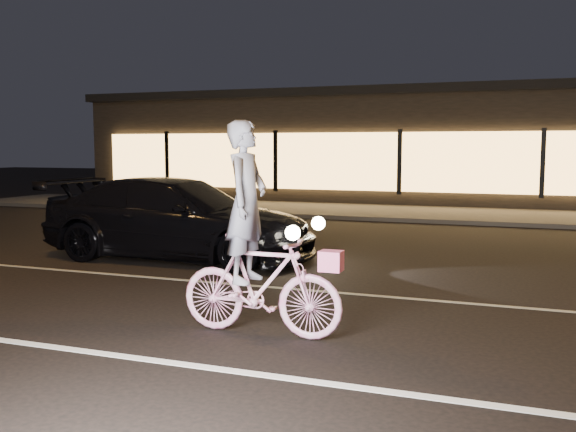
% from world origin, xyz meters
% --- Properties ---
extents(ground, '(90.00, 90.00, 0.00)m').
position_xyz_m(ground, '(0.00, 0.00, 0.00)').
color(ground, black).
rests_on(ground, ground).
extents(lane_stripe_near, '(60.00, 0.12, 0.01)m').
position_xyz_m(lane_stripe_near, '(0.00, -1.50, 0.00)').
color(lane_stripe_near, silver).
rests_on(lane_stripe_near, ground).
extents(lane_stripe_far, '(60.00, 0.10, 0.01)m').
position_xyz_m(lane_stripe_far, '(0.00, 2.00, 0.00)').
color(lane_stripe_far, gray).
rests_on(lane_stripe_far, ground).
extents(sidewalk, '(30.00, 4.00, 0.12)m').
position_xyz_m(sidewalk, '(0.00, 13.00, 0.06)').
color(sidewalk, '#383533').
rests_on(sidewalk, ground).
extents(storefront, '(25.40, 8.42, 4.20)m').
position_xyz_m(storefront, '(0.00, 18.97, 2.15)').
color(storefront, black).
rests_on(storefront, ground).
extents(cyclist, '(1.92, 0.66, 2.42)m').
position_xyz_m(cyclist, '(1.21, -0.32, 0.86)').
color(cyclist, '#E34494').
rests_on(cyclist, ground).
extents(sedan, '(5.31, 2.16, 1.53)m').
position_xyz_m(sedan, '(-2.11, 3.73, 0.77)').
color(sedan, black).
rests_on(sedan, ground).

